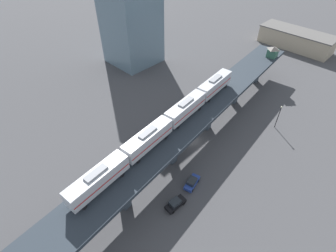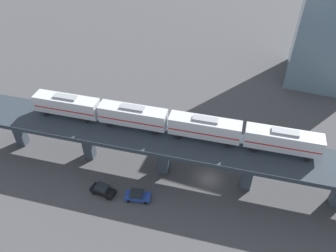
{
  "view_description": "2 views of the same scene",
  "coord_description": "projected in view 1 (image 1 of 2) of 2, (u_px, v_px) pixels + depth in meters",
  "views": [
    {
      "loc": [
        28.56,
        -38.17,
        46.65
      ],
      "look_at": [
        -0.6,
        -8.24,
        9.87
      ],
      "focal_mm": 28.0,
      "sensor_mm": 36.0,
      "label": 1
    },
    {
      "loc": [
        39.76,
        6.57,
        46.13
      ],
      "look_at": [
        -0.6,
        -8.24,
        9.87
      ],
      "focal_mm": 35.0,
      "sensor_mm": 36.0,
      "label": 2
    }
  ],
  "objects": [
    {
      "name": "delivery_truck",
      "position": [
        163.0,
        129.0,
        67.04
      ],
      "size": [
        3.39,
        7.47,
        3.2
      ],
      "color": "#333338",
      "rests_on": "ground"
    },
    {
      "name": "street_lamp",
      "position": [
        279.0,
        115.0,
        67.6
      ],
      "size": [
        0.44,
        0.44,
        6.94
      ],
      "color": "black",
      "rests_on": "ground"
    },
    {
      "name": "signal_hut",
      "position": [
        273.0,
        52.0,
        81.65
      ],
      "size": [
        3.52,
        3.52,
        3.4
      ],
      "color": "#33604C",
      "rests_on": "elevated_viaduct"
    },
    {
      "name": "ground_plane",
      "position": [
        192.0,
        141.0,
        66.3
      ],
      "size": [
        400.0,
        400.0,
        0.0
      ],
      "primitive_type": "plane",
      "color": "#424244"
    },
    {
      "name": "subway_train",
      "position": [
        168.0,
        122.0,
        54.98
      ],
      "size": [
        7.64,
        49.84,
        4.45
      ],
      "color": "silver",
      "rests_on": "elevated_viaduct"
    },
    {
      "name": "street_car_black",
      "position": [
        175.0,
        204.0,
        51.74
      ],
      "size": [
        2.2,
        4.52,
        1.89
      ],
      "color": "black",
      "rests_on": "ground"
    },
    {
      "name": "street_car_blue",
      "position": [
        192.0,
        182.0,
        55.56
      ],
      "size": [
        2.77,
        4.7,
        1.89
      ],
      "color": "#233D93",
      "rests_on": "ground"
    },
    {
      "name": "warehouse_building",
      "position": [
        296.0,
        39.0,
        105.21
      ],
      "size": [
        28.58,
        10.25,
        6.8
      ],
      "color": "tan",
      "rests_on": "ground"
    },
    {
      "name": "elevated_viaduct",
      "position": [
        194.0,
        120.0,
        61.45
      ],
      "size": [
        17.3,
        92.38,
        8.37
      ],
      "color": "#283039",
      "rests_on": "ground"
    },
    {
      "name": "office_tower",
      "position": [
        130.0,
        11.0,
        86.89
      ],
      "size": [
        16.0,
        16.0,
        36.0
      ],
      "color": "slate",
      "rests_on": "ground"
    }
  ]
}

